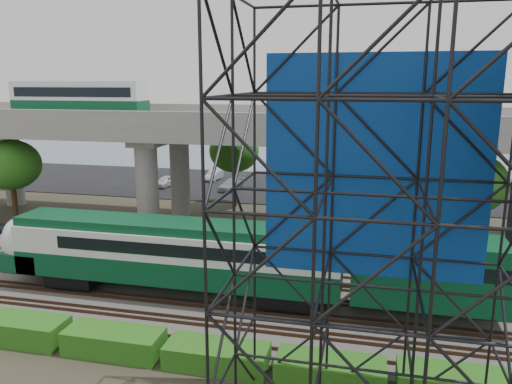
# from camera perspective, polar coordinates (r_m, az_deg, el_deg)

# --- Properties ---
(ground) EXTENTS (140.00, 140.00, 0.00)m
(ground) POSITION_cam_1_polar(r_m,az_deg,el_deg) (27.45, -3.76, -14.38)
(ground) COLOR #474233
(ground) RESTS_ON ground
(ballast_bed) EXTENTS (90.00, 12.00, 0.20)m
(ballast_bed) POSITION_cam_1_polar(r_m,az_deg,el_deg) (29.13, -2.61, -12.48)
(ballast_bed) COLOR slate
(ballast_bed) RESTS_ON ground
(service_road) EXTENTS (90.00, 5.00, 0.08)m
(service_road) POSITION_cam_1_polar(r_m,az_deg,el_deg) (36.79, 0.98, -7.10)
(service_road) COLOR black
(service_road) RESTS_ON ground
(parking_lot) EXTENTS (90.00, 18.00, 0.08)m
(parking_lot) POSITION_cam_1_polar(r_m,az_deg,el_deg) (59.15, 5.74, 0.44)
(parking_lot) COLOR black
(parking_lot) RESTS_ON ground
(harbor_water) EXTENTS (140.00, 40.00, 0.03)m
(harbor_water) POSITION_cam_1_polar(r_m,az_deg,el_deg) (80.67, 7.76, 3.63)
(harbor_water) COLOR slate
(harbor_water) RESTS_ON ground
(rail_tracks) EXTENTS (90.00, 9.52, 0.16)m
(rail_tracks) POSITION_cam_1_polar(r_m,az_deg,el_deg) (29.05, -2.61, -12.16)
(rail_tracks) COLOR #472D1E
(rail_tracks) RESTS_ON ballast_bed
(commuter_train) EXTENTS (29.30, 3.06, 4.30)m
(commuter_train) POSITION_cam_1_polar(r_m,az_deg,el_deg) (28.43, -5.28, -7.10)
(commuter_train) COLOR black
(commuter_train) RESTS_ON rail_tracks
(overpass) EXTENTS (80.00, 12.00, 12.40)m
(overpass) POSITION_cam_1_polar(r_m,az_deg,el_deg) (40.51, 0.86, 6.61)
(overpass) COLOR #9E9B93
(overpass) RESTS_ON ground
(scaffold_tower) EXTENTS (9.36, 6.36, 15.00)m
(scaffold_tower) POSITION_cam_1_polar(r_m,az_deg,el_deg) (16.18, 13.16, -5.63)
(scaffold_tower) COLOR black
(scaffold_tower) RESTS_ON ground
(hedge_strip) EXTENTS (34.60, 1.80, 1.20)m
(hedge_strip) POSITION_cam_1_polar(r_m,az_deg,el_deg) (23.32, -4.48, -18.08)
(hedge_strip) COLOR #235F15
(hedge_strip) RESTS_ON ground
(trees) EXTENTS (40.94, 16.94, 7.69)m
(trees) POSITION_cam_1_polar(r_m,az_deg,el_deg) (41.86, -3.63, 3.13)
(trees) COLOR #382314
(trees) RESTS_ON ground
(suv) EXTENTS (5.30, 3.18, 1.38)m
(suv) POSITION_cam_1_polar(r_m,az_deg,el_deg) (38.97, -7.87, -4.95)
(suv) COLOR black
(suv) RESTS_ON service_road
(parked_cars) EXTENTS (36.02, 9.64, 1.30)m
(parked_cars) POSITION_cam_1_polar(r_m,az_deg,el_deg) (58.70, 5.33, 1.01)
(parked_cars) COLOR silver
(parked_cars) RESTS_ON parking_lot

